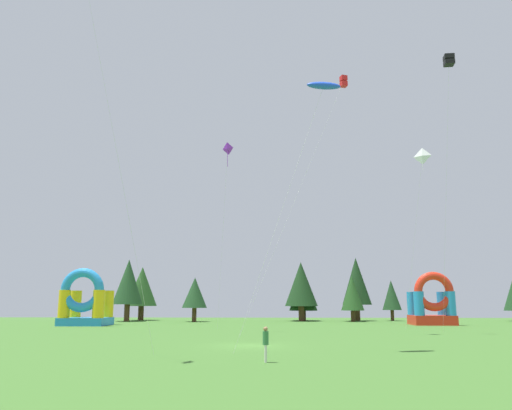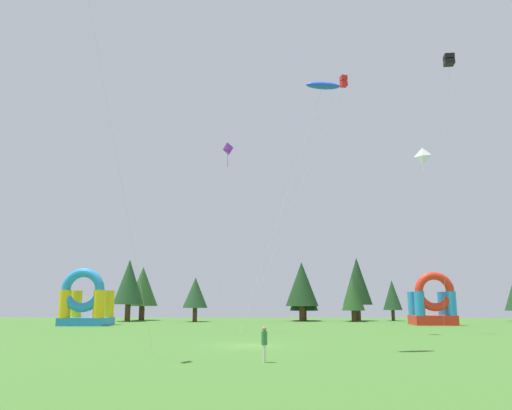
{
  "view_description": "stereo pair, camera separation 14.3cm",
  "coord_description": "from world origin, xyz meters",
  "px_view_note": "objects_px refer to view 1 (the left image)",
  "views": [
    {
      "loc": [
        1.83,
        -35.07,
        2.92
      ],
      "look_at": [
        0.0,
        11.61,
        11.82
      ],
      "focal_mm": 35.6,
      "sensor_mm": 36.0,
      "label": 1
    },
    {
      "loc": [
        1.97,
        -35.06,
        2.92
      ],
      "look_at": [
        0.0,
        11.61,
        11.82
      ],
      "focal_mm": 35.6,
      "sensor_mm": 36.0,
      "label": 2
    }
  ],
  "objects_px": {
    "kite_black_box": "(449,61)",
    "inflatable_blue_arch": "(432,306)",
    "kite_white_diamond": "(422,157)",
    "kite_red_box": "(343,82)",
    "kite_blue_parafoil": "(324,86)",
    "kite_purple_diamond": "(227,151)",
    "person_near_camera": "(266,341)",
    "inflatable_yellow_castle": "(85,304)"
  },
  "relations": [
    {
      "from": "kite_black_box",
      "to": "inflatable_blue_arch",
      "type": "bearing_deg",
      "value": 80.13
    },
    {
      "from": "kite_black_box",
      "to": "kite_white_diamond",
      "type": "xyz_separation_m",
      "value": [
        -1.37,
        5.28,
        -7.44
      ]
    },
    {
      "from": "kite_white_diamond",
      "to": "inflatable_blue_arch",
      "type": "bearing_deg",
      "value": 73.16
    },
    {
      "from": "kite_white_diamond",
      "to": "kite_black_box",
      "type": "bearing_deg",
      "value": -75.43
    },
    {
      "from": "kite_black_box",
      "to": "kite_white_diamond",
      "type": "bearing_deg",
      "value": 104.57
    },
    {
      "from": "kite_white_diamond",
      "to": "kite_red_box",
      "type": "bearing_deg",
      "value": -175.27
    },
    {
      "from": "kite_blue_parafoil",
      "to": "kite_purple_diamond",
      "type": "xyz_separation_m",
      "value": [
        -8.32,
        19.39,
        1.46
      ]
    },
    {
      "from": "kite_white_diamond",
      "to": "kite_blue_parafoil",
      "type": "bearing_deg",
      "value": -123.74
    },
    {
      "from": "kite_purple_diamond",
      "to": "inflatable_blue_arch",
      "type": "xyz_separation_m",
      "value": [
        24.77,
        14.98,
        -16.08
      ]
    },
    {
      "from": "person_near_camera",
      "to": "kite_red_box",
      "type": "bearing_deg",
      "value": 163.38
    },
    {
      "from": "kite_white_diamond",
      "to": "inflatable_blue_arch",
      "type": "relative_size",
      "value": 2.65
    },
    {
      "from": "inflatable_yellow_castle",
      "to": "inflatable_blue_arch",
      "type": "bearing_deg",
      "value": 4.36
    },
    {
      "from": "kite_blue_parafoil",
      "to": "kite_purple_diamond",
      "type": "distance_m",
      "value": 21.15
    },
    {
      "from": "inflatable_blue_arch",
      "to": "inflatable_yellow_castle",
      "type": "bearing_deg",
      "value": -175.64
    },
    {
      "from": "kite_black_box",
      "to": "kite_red_box",
      "type": "relative_size",
      "value": 0.99
    },
    {
      "from": "kite_blue_parafoil",
      "to": "inflatable_yellow_castle",
      "type": "height_order",
      "value": "kite_blue_parafoil"
    },
    {
      "from": "kite_blue_parafoil",
      "to": "inflatable_blue_arch",
      "type": "height_order",
      "value": "kite_blue_parafoil"
    },
    {
      "from": "inflatable_yellow_castle",
      "to": "kite_black_box",
      "type": "bearing_deg",
      "value": -26.72
    },
    {
      "from": "kite_purple_diamond",
      "to": "inflatable_yellow_castle",
      "type": "height_order",
      "value": "kite_purple_diamond"
    },
    {
      "from": "kite_black_box",
      "to": "kite_blue_parafoil",
      "type": "relative_size",
      "value": 1.42
    },
    {
      "from": "kite_white_diamond",
      "to": "inflatable_yellow_castle",
      "type": "height_order",
      "value": "kite_white_diamond"
    },
    {
      "from": "kite_purple_diamond",
      "to": "person_near_camera",
      "type": "xyz_separation_m",
      "value": [
        4.52,
        -25.46,
        -17.44
      ]
    },
    {
      "from": "kite_blue_parafoil",
      "to": "kite_purple_diamond",
      "type": "height_order",
      "value": "kite_purple_diamond"
    },
    {
      "from": "kite_purple_diamond",
      "to": "person_near_camera",
      "type": "bearing_deg",
      "value": -79.94
    },
    {
      "from": "kite_blue_parafoil",
      "to": "kite_white_diamond",
      "type": "bearing_deg",
      "value": 56.26
    },
    {
      "from": "kite_red_box",
      "to": "kite_purple_diamond",
      "type": "relative_size",
      "value": 1.31
    },
    {
      "from": "person_near_camera",
      "to": "inflatable_blue_arch",
      "type": "bearing_deg",
      "value": 155.29
    },
    {
      "from": "kite_black_box",
      "to": "kite_blue_parafoil",
      "type": "distance_m",
      "value": 18.26
    },
    {
      "from": "inflatable_blue_arch",
      "to": "inflatable_yellow_castle",
      "type": "height_order",
      "value": "inflatable_yellow_castle"
    },
    {
      "from": "kite_black_box",
      "to": "kite_purple_diamond",
      "type": "distance_m",
      "value": 23.01
    },
    {
      "from": "kite_purple_diamond",
      "to": "inflatable_blue_arch",
      "type": "height_order",
      "value": "kite_purple_diamond"
    },
    {
      "from": "kite_blue_parafoil",
      "to": "inflatable_yellow_castle",
      "type": "distance_m",
      "value": 43.54
    },
    {
      "from": "kite_red_box",
      "to": "inflatable_blue_arch",
      "type": "distance_m",
      "value": 31.48
    },
    {
      "from": "person_near_camera",
      "to": "inflatable_blue_arch",
      "type": "height_order",
      "value": "inflatable_blue_arch"
    },
    {
      "from": "inflatable_yellow_castle",
      "to": "kite_red_box",
      "type": "bearing_deg",
      "value": -26.41
    },
    {
      "from": "kite_white_diamond",
      "to": "inflatable_blue_arch",
      "type": "height_order",
      "value": "kite_white_diamond"
    },
    {
      "from": "kite_black_box",
      "to": "kite_purple_diamond",
      "type": "height_order",
      "value": "kite_black_box"
    },
    {
      "from": "kite_white_diamond",
      "to": "person_near_camera",
      "type": "distance_m",
      "value": 31.31
    },
    {
      "from": "person_near_camera",
      "to": "inflatable_blue_arch",
      "type": "xyz_separation_m",
      "value": [
        20.25,
        40.44,
        1.36
      ]
    },
    {
      "from": "kite_blue_parafoil",
      "to": "kite_purple_diamond",
      "type": "relative_size",
      "value": 0.91
    },
    {
      "from": "kite_black_box",
      "to": "kite_blue_parafoil",
      "type": "height_order",
      "value": "kite_black_box"
    },
    {
      "from": "kite_white_diamond",
      "to": "person_near_camera",
      "type": "xyz_separation_m",
      "value": [
        -14.86,
        -22.63,
        -15.73
      ]
    }
  ]
}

